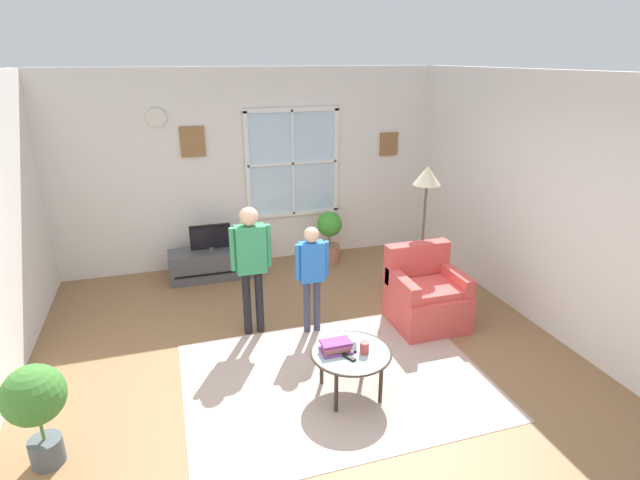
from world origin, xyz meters
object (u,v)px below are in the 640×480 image
remote_near_cup (349,357)px  television (210,237)px  cup (364,348)px  floor_lamp (426,189)px  person_green_shirt (251,256)px  remote_near_books (354,347)px  book_stack (336,346)px  potted_plant_corner (35,402)px  coffee_table (351,355)px  armchair (426,296)px  tv_stand (213,264)px  potted_plant_by_window (329,234)px  person_blue_shirt (312,268)px

remote_near_cup → television: bearing=106.0°
television → remote_near_cup: bearing=-74.0°
cup → floor_lamp: bearing=48.9°
remote_near_cup → person_green_shirt: 1.57m
remote_near_books → floor_lamp: size_ratio=0.08×
person_green_shirt → remote_near_books: bearing=-61.8°
book_stack → potted_plant_corner: size_ratio=0.32×
coffee_table → book_stack: (-0.12, 0.05, 0.08)m
armchair → book_stack: 1.64m
remote_near_books → television: bearing=108.4°
tv_stand → potted_plant_by_window: size_ratio=1.50×
cup → person_green_shirt: 1.60m
armchair → person_green_shirt: (-1.88, 0.36, 0.57)m
tv_stand → remote_near_books: remote_near_books is taller
book_stack → remote_near_cup: bearing=-63.0°
cup → potted_plant_corner: potted_plant_corner is taller
television → armchair: 2.93m
armchair → person_blue_shirt: (-1.27, 0.20, 0.43)m
remote_near_cup → potted_plant_corner: bearing=-179.5°
remote_near_books → armchair: bearing=36.8°
person_blue_shirt → floor_lamp: bearing=15.4°
armchair → remote_near_books: 1.51m
cup → coffee_table: bearing=153.4°
armchair → remote_near_cup: armchair is taller
remote_near_cup → potted_plant_by_window: (0.84, 3.06, -0.01)m
potted_plant_by_window → television: bearing=-177.7°
book_stack → person_green_shirt: person_green_shirt is taller
book_stack → potted_plant_by_window: bearing=72.7°
book_stack → armchair: bearing=33.0°
person_blue_shirt → armchair: bearing=-8.8°
coffee_table → person_blue_shirt: bearing=90.9°
television → cup: television is taller
coffee_table → book_stack: 0.15m
tv_stand → armchair: armchair is taller
book_stack → person_green_shirt: bearing=112.1°
tv_stand → person_green_shirt: bearing=-80.2°
potted_plant_corner → remote_near_cup: bearing=0.5°
floor_lamp → tv_stand: bearing=150.9°
remote_near_cup → person_blue_shirt: (0.03, 1.22, 0.32)m
television → person_blue_shirt: 1.98m
television → cup: size_ratio=4.99×
coffee_table → potted_plant_corner: bearing=-177.5°
coffee_table → person_green_shirt: (-0.63, 1.30, 0.50)m
remote_near_books → floor_lamp: bearing=46.1°
person_green_shirt → armchair: bearing=-10.9°
person_green_shirt → potted_plant_corner: person_green_shirt is taller
armchair → potted_plant_by_window: 2.09m
remote_near_books → floor_lamp: (1.46, 1.52, 0.95)m
tv_stand → potted_plant_corner: size_ratio=1.39×
book_stack → remote_near_books: 0.17m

